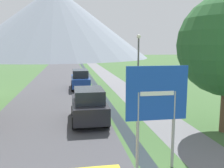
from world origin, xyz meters
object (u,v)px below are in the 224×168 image
Objects in this scene: parked_car_near at (89,105)px; parked_car_far at (80,79)px; streetlamp at (138,62)px; road_sign at (157,102)px.

parked_car_far is (0.00, 10.43, 0.00)m from parked_car_near.
parked_car_near is 0.81× the size of streetlamp.
road_sign is 9.88m from streetlamp.
road_sign is at bearing -102.22° from streetlamp.
streetlamp is (2.09, 9.64, 0.60)m from road_sign.
streetlamp reaches higher than parked_car_far.
road_sign is 0.89× the size of parked_car_near.
road_sign is 0.71× the size of streetlamp.
streetlamp reaches higher than parked_car_near.
parked_car_near is 0.87× the size of parked_car_far.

